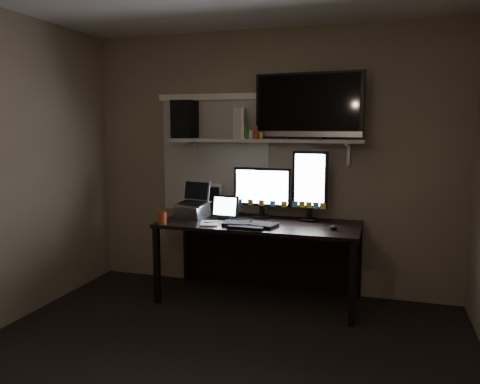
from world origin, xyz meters
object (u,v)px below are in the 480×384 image
at_px(desk, 262,239).
at_px(monitor_landscape, 262,192).
at_px(tv, 308,106).
at_px(speaker, 185,119).
at_px(monitor_portrait, 310,186).
at_px(mouse, 333,227).
at_px(tablet, 225,208).
at_px(keyboard, 250,224).
at_px(game_console, 241,123).
at_px(cup, 162,218).
at_px(laptop, 192,200).

distance_m(desk, monitor_landscape, 0.44).
bearing_deg(tv, speaker, -171.04).
height_order(monitor_portrait, mouse, monitor_portrait).
distance_m(mouse, speaker, 1.76).
height_order(tablet, tv, tv).
distance_m(desk, keyboard, 0.35).
height_order(monitor_landscape, tablet, monitor_landscape).
xyz_separation_m(keyboard, mouse, (0.72, 0.08, 0.00)).
height_order(keyboard, speaker, speaker).
xyz_separation_m(game_console, speaker, (-0.56, -0.01, 0.04)).
bearing_deg(desk, game_console, 158.21).
bearing_deg(desk, tablet, -165.20).
distance_m(monitor_landscape, tv, 0.90).
bearing_deg(speaker, cup, -91.75).
relative_size(tablet, laptop, 0.78).
bearing_deg(laptop, tv, 23.34).
bearing_deg(desk, cup, -151.52).
relative_size(desk, tablet, 6.85).
bearing_deg(keyboard, laptop, 164.88).
distance_m(monitor_landscape, keyboard, 0.46).
relative_size(desk, keyboard, 3.72).
xyz_separation_m(desk, laptop, (-0.66, -0.08, 0.35)).
height_order(keyboard, tv, tv).
relative_size(keyboard, speaker, 1.34).
bearing_deg(mouse, monitor_portrait, 115.19).
bearing_deg(cup, desk, 28.48).
height_order(monitor_landscape, speaker, speaker).
bearing_deg(speaker, game_console, 0.33).
height_order(cup, tv, tv).
xyz_separation_m(desk, game_console, (-0.24, 0.09, 1.07)).
height_order(game_console, speaker, speaker).
relative_size(mouse, speaker, 0.27).
xyz_separation_m(monitor_portrait, tv, (-0.03, 0.02, 0.72)).
relative_size(monitor_landscape, cup, 4.89).
xyz_separation_m(desk, cup, (-0.81, -0.44, 0.23)).
distance_m(monitor_portrait, keyboard, 0.68).
bearing_deg(speaker, tv, 0.92).
xyz_separation_m(cup, speaker, (0.01, 0.52, 0.87)).
height_order(tablet, speaker, speaker).
bearing_deg(tv, game_console, -170.50).
height_order(monitor_portrait, cup, monitor_portrait).
bearing_deg(monitor_landscape, speaker, -174.14).
bearing_deg(desk, monitor_portrait, 13.49).
bearing_deg(cup, monitor_portrait, 23.68).
height_order(tablet, cup, tablet).
bearing_deg(desk, laptop, -173.25).
distance_m(mouse, cup, 1.50).
xyz_separation_m(mouse, cup, (-1.48, -0.23, 0.04)).
relative_size(desk, laptop, 5.33).
relative_size(tv, speaker, 2.73).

